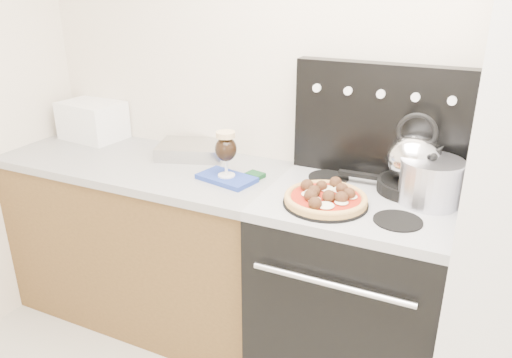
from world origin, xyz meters
The scene contains 15 objects.
room_shell centered at (0.00, 0.29, 1.25)m, with size 3.52×3.01×2.52m.
base_cabinet centered at (-1.02, 1.20, 0.43)m, with size 1.45×0.60×0.86m, color brown.
countertop centered at (-1.02, 1.20, 0.88)m, with size 1.48×0.63×0.04m, color #9D9D9D.
stove_body centered at (0.08, 1.18, 0.44)m, with size 0.76×0.65×0.88m, color black.
cooktop centered at (0.08, 1.18, 0.90)m, with size 0.76×0.65×0.04m, color #ADADB2.
backguard centered at (0.08, 1.45, 1.17)m, with size 0.76×0.08×0.50m, color black.
toaster_oven centered at (-1.50, 1.39, 1.00)m, with size 0.33×0.25×0.21m, color white.
foil_sheet centered at (-0.83, 1.36, 0.93)m, with size 0.34×0.25×0.07m, color silver.
oven_mitt centered at (-0.52, 1.15, 0.91)m, with size 0.26×0.15×0.02m, color #233B9C.
beer_glass centered at (-0.52, 1.15, 1.03)m, with size 0.10×0.10×0.21m, color black, non-canonical shape.
pizza_pan centered at (-0.03, 1.05, 0.93)m, with size 0.34×0.34×0.01m, color black.
pizza centered at (-0.03, 1.05, 0.95)m, with size 0.32×0.32×0.05m, color tan, non-canonical shape.
skillet centered at (0.25, 1.32, 0.94)m, with size 0.27×0.27×0.05m, color black.
tea_kettle centered at (0.25, 1.32, 1.09)m, with size 0.22×0.22×0.24m, color silver, non-canonical shape.
stock_pot centered at (0.33, 1.24, 1.01)m, with size 0.24×0.24×0.17m, color silver.
Camera 1 is at (0.49, -0.68, 1.76)m, focal length 35.00 mm.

